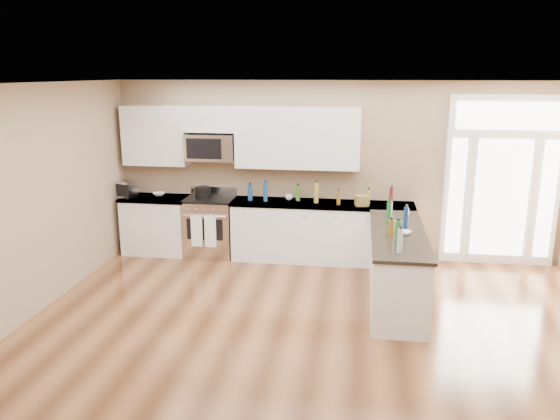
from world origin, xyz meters
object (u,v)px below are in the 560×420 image
peninsula_cabinet (396,269)px  stockpot (203,192)px  kitchen_range (210,226)px  toaster_oven (126,189)px

peninsula_cabinet → stockpot: (-3.01, 1.47, 0.61)m
peninsula_cabinet → kitchen_range: size_ratio=2.15×
kitchen_range → toaster_oven: 1.50m
peninsula_cabinet → toaster_oven: 4.54m
stockpot → kitchen_range: bearing=-10.6°
kitchen_range → stockpot: bearing=169.4°
toaster_oven → stockpot: bearing=24.8°
stockpot → toaster_oven: size_ratio=0.78×
kitchen_range → toaster_oven: bearing=-176.9°
kitchen_range → stockpot: stockpot is taller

